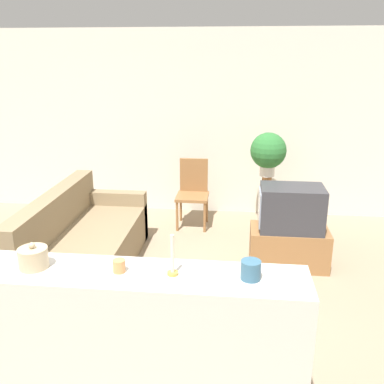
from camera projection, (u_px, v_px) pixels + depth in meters
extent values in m
plane|color=gray|center=(132.00, 350.00, 3.52)|extent=(14.00, 14.00, 0.00)
cube|color=beige|center=(183.00, 124.00, 6.36)|extent=(9.00, 0.06, 2.70)
cube|color=#847051|center=(88.00, 252.00, 4.74)|extent=(0.91, 2.05, 0.48)
cube|color=#847051|center=(54.00, 213.00, 4.64)|extent=(0.20, 2.05, 0.43)
cube|color=#847051|center=(52.00, 290.00, 3.82)|extent=(0.91, 0.16, 0.65)
cube|color=#847051|center=(112.00, 215.00, 5.61)|extent=(0.91, 0.16, 0.65)
cube|color=olive|center=(288.00, 247.00, 4.90)|extent=(0.88, 0.48, 0.45)
cube|color=#333338|center=(291.00, 208.00, 4.76)|extent=(0.69, 0.46, 0.50)
cube|color=#939EB2|center=(260.00, 207.00, 4.79)|extent=(0.02, 0.37, 0.39)
cube|color=olive|center=(192.00, 197.00, 5.96)|extent=(0.44, 0.44, 0.04)
cube|color=olive|center=(194.00, 175.00, 6.07)|extent=(0.40, 0.04, 0.48)
cylinder|color=olive|center=(177.00, 216.00, 5.87)|extent=(0.04, 0.04, 0.42)
cylinder|color=olive|center=(205.00, 218.00, 5.83)|extent=(0.04, 0.04, 0.42)
cylinder|color=olive|center=(181.00, 207.00, 6.23)|extent=(0.04, 0.04, 0.42)
cylinder|color=olive|center=(207.00, 208.00, 6.19)|extent=(0.04, 0.04, 0.42)
cylinder|color=olive|center=(266.00, 201.00, 6.02)|extent=(0.13, 0.13, 0.73)
cylinder|color=white|center=(267.00, 171.00, 5.89)|extent=(0.21, 0.21, 0.15)
sphere|color=#2D7033|center=(268.00, 151.00, 5.80)|extent=(0.49, 0.49, 0.49)
cube|color=beige|center=(110.00, 338.00, 2.88)|extent=(2.60, 0.44, 1.01)
cylinder|color=tan|center=(33.00, 258.00, 2.76)|extent=(0.19, 0.19, 0.13)
sphere|color=tan|center=(32.00, 245.00, 2.73)|extent=(0.04, 0.04, 0.04)
cylinder|color=#C6844C|center=(119.00, 266.00, 2.71)|extent=(0.08, 0.08, 0.08)
cylinder|color=#B7933D|center=(173.00, 273.00, 2.68)|extent=(0.07, 0.07, 0.02)
cylinder|color=beige|center=(172.00, 254.00, 2.64)|extent=(0.02, 0.02, 0.25)
cylinder|color=#335B75|center=(251.00, 270.00, 2.62)|extent=(0.12, 0.12, 0.12)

